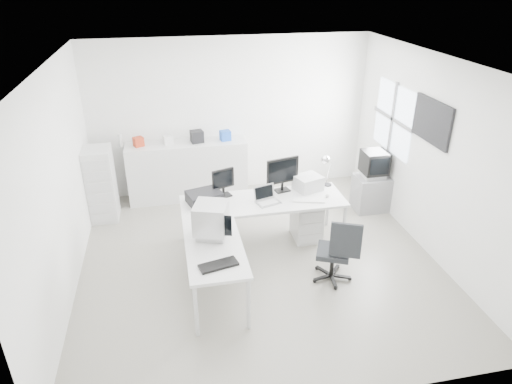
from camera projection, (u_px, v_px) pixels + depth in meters
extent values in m
cube|color=#B0AE9E|center=(259.00, 260.00, 6.63)|extent=(5.00, 5.00, 0.01)
cube|color=white|center=(259.00, 63.00, 5.39)|extent=(5.00, 5.00, 0.01)
cube|color=white|center=(231.00, 117.00, 8.20)|extent=(5.00, 0.02, 2.80)
cube|color=white|center=(59.00, 188.00, 5.56)|extent=(0.02, 5.00, 2.80)
cube|color=white|center=(432.00, 157.00, 6.45)|extent=(0.02, 5.00, 2.80)
cube|color=silver|center=(306.00, 220.00, 7.05)|extent=(0.40, 0.50, 0.60)
cube|color=black|center=(204.00, 197.00, 6.58)|extent=(0.55, 0.48, 0.17)
cube|color=silver|center=(309.00, 200.00, 6.66)|extent=(0.49, 0.26, 0.02)
sphere|color=silver|center=(327.00, 196.00, 6.75)|extent=(0.06, 0.06, 0.06)
cube|color=#BBBBBB|center=(308.00, 183.00, 6.96)|extent=(0.47, 0.44, 0.22)
cube|color=black|center=(218.00, 265.00, 5.21)|extent=(0.48, 0.28, 0.03)
cube|color=gray|center=(371.00, 193.00, 7.89)|extent=(0.57, 0.46, 0.62)
cube|color=silver|center=(188.00, 170.00, 8.21)|extent=(2.11, 0.53, 1.05)
cube|color=#AF3219|center=(138.00, 142.00, 7.80)|extent=(0.20, 0.19, 0.16)
cube|color=silver|center=(168.00, 140.00, 7.89)|extent=(0.19, 0.17, 0.16)
cube|color=black|center=(197.00, 136.00, 7.97)|extent=(0.24, 0.22, 0.21)
cube|color=blue|center=(225.00, 136.00, 8.06)|extent=(0.20, 0.19, 0.18)
cylinder|color=silver|center=(120.00, 140.00, 7.77)|extent=(0.07, 0.07, 0.22)
cube|color=silver|center=(101.00, 184.00, 7.47)|extent=(0.43, 0.52, 1.24)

